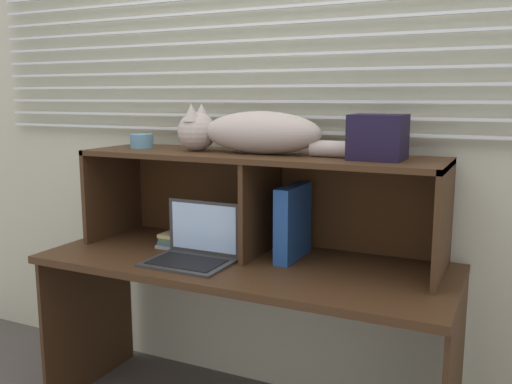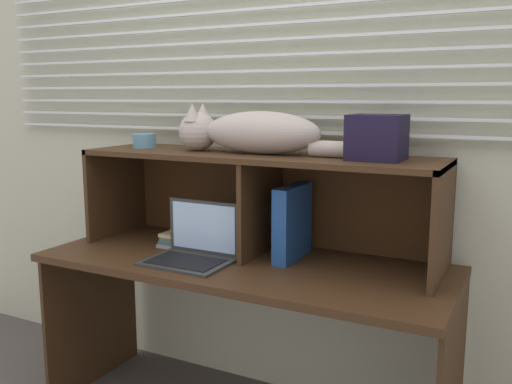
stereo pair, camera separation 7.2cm
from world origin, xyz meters
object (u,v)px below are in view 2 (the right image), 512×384
at_px(laptop, 193,249).
at_px(book_stack, 187,237).
at_px(storage_box, 377,137).
at_px(cat, 249,132).
at_px(binder_upright, 293,222).
at_px(small_basket, 144,141).

xyz_separation_m(laptop, book_stack, (-0.17, 0.21, -0.02)).
relative_size(laptop, book_stack, 1.30).
xyz_separation_m(book_stack, storage_box, (0.83, -0.00, 0.47)).
distance_m(cat, book_stack, 0.56).
bearing_deg(storage_box, laptop, -162.72).
bearing_deg(laptop, binder_upright, 31.54).
bearing_deg(small_basket, storage_box, 0.00).
height_order(binder_upright, storage_box, storage_box).
height_order(laptop, storage_box, storage_box).
distance_m(binder_upright, book_stack, 0.52).
bearing_deg(binder_upright, small_basket, 180.00).
bearing_deg(cat, laptop, -124.77).
bearing_deg(storage_box, cat, -180.00).
bearing_deg(small_basket, laptop, -27.88).
relative_size(cat, laptop, 2.61).
bearing_deg(small_basket, binder_upright, 0.00).
bearing_deg(storage_box, small_basket, 180.00).
relative_size(laptop, small_basket, 3.23).
xyz_separation_m(cat, laptop, (-0.14, -0.21, -0.45)).
bearing_deg(cat, storage_box, 0.00).
bearing_deg(storage_box, book_stack, 179.99).
bearing_deg(book_stack, small_basket, -179.96).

